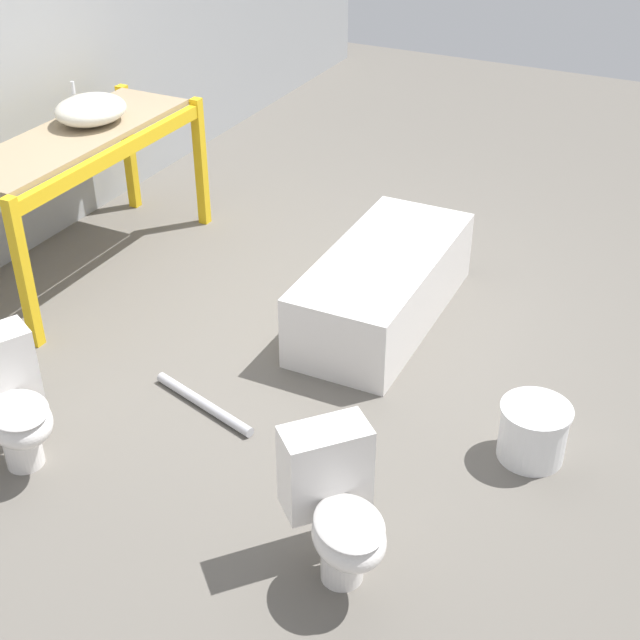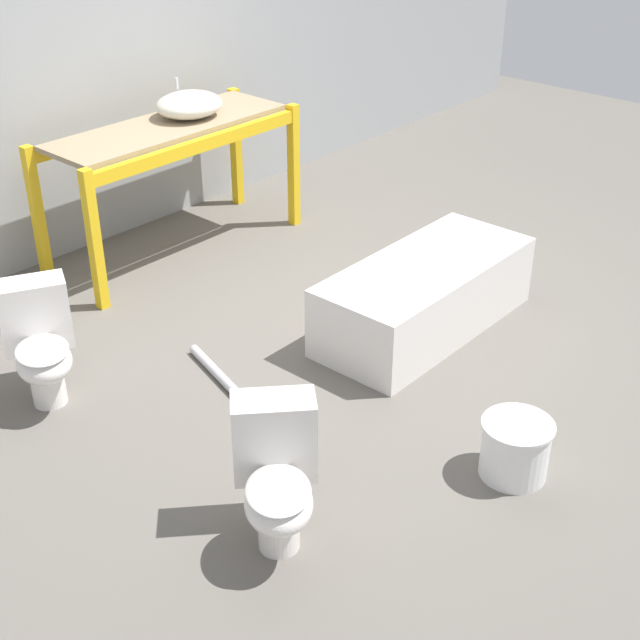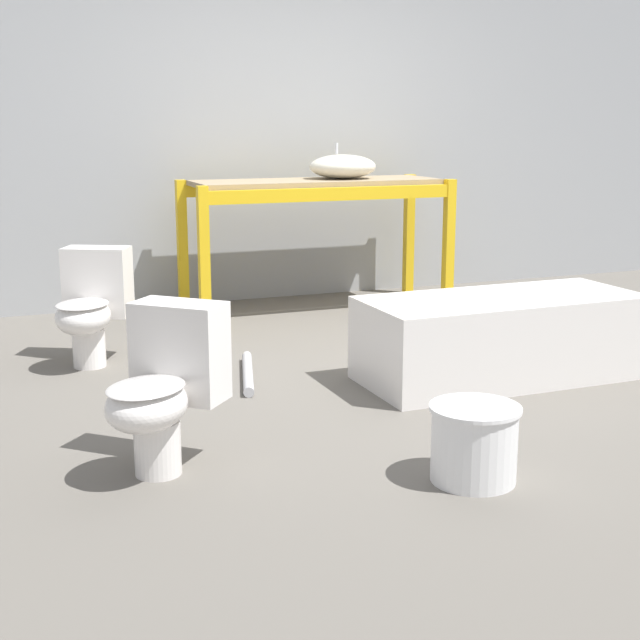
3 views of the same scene
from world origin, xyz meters
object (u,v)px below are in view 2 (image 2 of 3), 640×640
at_px(toilet_near, 277,473).
at_px(bucket_white, 515,448).
at_px(bathtub_main, 425,291).
at_px(toilet_far, 40,341).
at_px(sink_basin, 189,105).

relative_size(toilet_near, bucket_white, 1.85).
bearing_deg(bathtub_main, bucket_white, -127.13).
distance_m(toilet_far, bucket_white, 2.59).
bearing_deg(toilet_far, bucket_white, -36.37).
distance_m(sink_basin, toilet_near, 3.39).
height_order(sink_basin, toilet_far, sink_basin).
relative_size(sink_basin, bucket_white, 1.39).
bearing_deg(sink_basin, toilet_near, -125.08).
relative_size(bathtub_main, bucket_white, 4.29).
relative_size(toilet_near, toilet_far, 1.00).
xyz_separation_m(bathtub_main, bucket_white, (-0.88, -1.20, -0.10)).
relative_size(bathtub_main, toilet_near, 2.33).
bearing_deg(bucket_white, sink_basin, 76.11).
bearing_deg(bucket_white, toilet_near, 152.64).
distance_m(toilet_near, toilet_far, 1.75).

